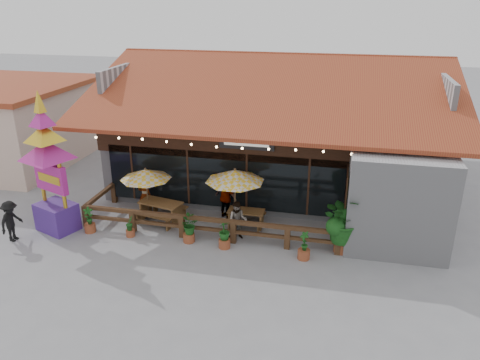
% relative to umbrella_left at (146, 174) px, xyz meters
% --- Properties ---
extents(ground, '(100.00, 100.00, 0.00)m').
position_rel_umbrella_left_xyz_m(ground, '(4.41, -0.78, -1.91)').
color(ground, gray).
rests_on(ground, ground).
extents(restaurant_building, '(15.50, 14.73, 6.09)m').
position_rel_umbrella_left_xyz_m(restaurant_building, '(4.67, 5.83, 0.29)').
color(restaurant_building, '#B1B1B6').
rests_on(restaurant_building, ground).
extents(patio_railing, '(10.00, 2.60, 0.92)m').
position_rel_umbrella_left_xyz_m(patio_railing, '(2.15, -1.05, -1.30)').
color(patio_railing, '#4D331B').
rests_on(patio_railing, ground).
extents(neighbor_building, '(8.40, 8.40, 4.22)m').
position_rel_umbrella_left_xyz_m(neighbor_building, '(-10.59, 5.22, 0.22)').
color(neighbor_building, beige).
rests_on(neighbor_building, ground).
extents(umbrella_left, '(2.71, 2.71, 2.19)m').
position_rel_umbrella_left_xyz_m(umbrella_left, '(0.00, 0.00, 0.00)').
color(umbrella_left, brown).
rests_on(umbrella_left, ground).
extents(umbrella_right, '(3.01, 3.01, 2.46)m').
position_rel_umbrella_left_xyz_m(umbrella_right, '(3.66, 0.03, 0.23)').
color(umbrella_right, brown).
rests_on(umbrella_right, ground).
extents(picnic_table_left, '(1.98, 1.80, 0.83)m').
position_rel_umbrella_left_xyz_m(picnic_table_left, '(0.62, -0.15, -1.36)').
color(picnic_table_left, brown).
rests_on(picnic_table_left, ground).
extents(picnic_table_right, '(1.44, 1.25, 0.69)m').
position_rel_umbrella_left_xyz_m(picnic_table_right, '(4.09, 0.12, -1.45)').
color(picnic_table_right, brown).
rests_on(picnic_table_right, ground).
extents(thai_sign_tower, '(2.82, 2.82, 5.91)m').
position_rel_umbrella_left_xyz_m(thai_sign_tower, '(-3.05, -1.76, 1.21)').
color(thai_sign_tower, '#452380').
rests_on(thai_sign_tower, ground).
extents(tropical_plant, '(2.03, 1.93, 2.21)m').
position_rel_umbrella_left_xyz_m(tropical_plant, '(7.86, -1.08, -0.65)').
color(tropical_plant, brown).
rests_on(tropical_plant, ground).
extents(diner_a, '(0.56, 0.38, 1.50)m').
position_rel_umbrella_left_xyz_m(diner_a, '(-0.38, 0.55, -1.16)').
color(diner_a, '#3A1F12').
rests_on(diner_a, ground).
extents(diner_b, '(0.77, 0.63, 1.48)m').
position_rel_umbrella_left_xyz_m(diner_b, '(3.98, -0.91, -1.17)').
color(diner_b, '#3A1F12').
rests_on(diner_b, ground).
extents(diner_c, '(1.14, 0.87, 1.81)m').
position_rel_umbrella_left_xyz_m(diner_c, '(3.12, 0.72, -1.01)').
color(diner_c, '#3A1F12').
rests_on(diner_c, ground).
extents(pedestrian, '(0.63, 1.05, 1.59)m').
position_rel_umbrella_left_xyz_m(pedestrian, '(-4.18, -2.91, -1.12)').
color(pedestrian, black).
rests_on(pedestrian, ground).
extents(planter_a, '(0.45, 0.43, 1.04)m').
position_rel_umbrella_left_xyz_m(planter_a, '(-1.73, -1.69, -1.47)').
color(planter_a, brown).
rests_on(planter_a, ground).
extents(planter_b, '(0.34, 0.34, 0.83)m').
position_rel_umbrella_left_xyz_m(planter_b, '(-0.05, -1.67, -1.54)').
color(planter_b, brown).
rests_on(planter_b, ground).
extents(planter_c, '(0.82, 0.77, 1.06)m').
position_rel_umbrella_left_xyz_m(planter_c, '(2.27, -1.59, -1.32)').
color(planter_c, brown).
rests_on(planter_c, ground).
extents(planter_d, '(0.56, 0.56, 1.05)m').
position_rel_umbrella_left_xyz_m(planter_d, '(3.68, -1.73, -1.41)').
color(planter_d, brown).
rests_on(planter_d, ground).
extents(planter_e, '(0.43, 0.45, 1.06)m').
position_rel_umbrella_left_xyz_m(planter_e, '(6.57, -1.86, -1.47)').
color(planter_e, brown).
rests_on(planter_e, ground).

